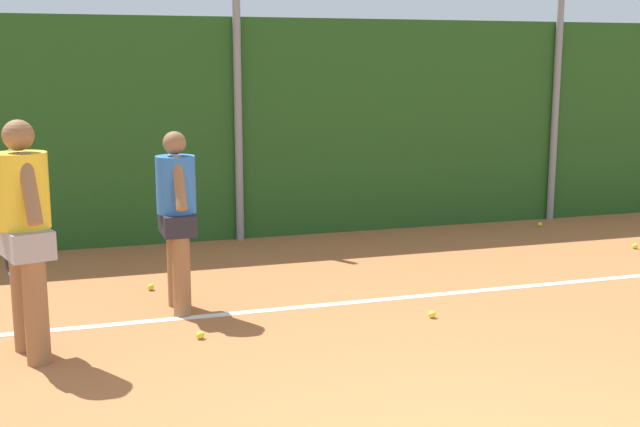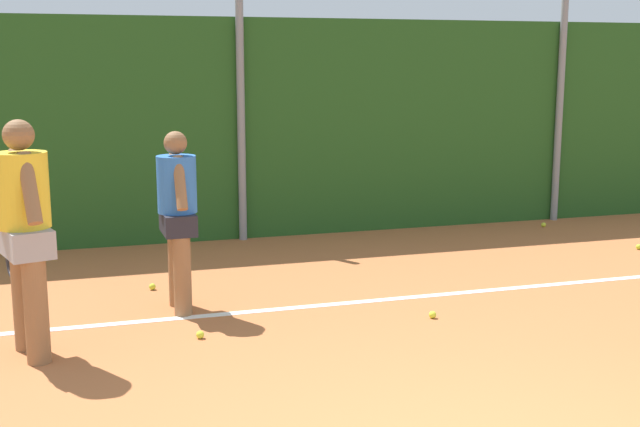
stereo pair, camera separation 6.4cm
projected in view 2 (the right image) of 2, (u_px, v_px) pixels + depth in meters
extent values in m
plane|color=#B76638|center=(369.00, 368.00, 6.13)|extent=(26.99, 26.99, 0.00)
cube|color=#23511E|center=(239.00, 130.00, 10.43)|extent=(15.87, 0.25, 2.80)
cylinder|color=gray|center=(241.00, 118.00, 10.24)|extent=(0.10, 0.10, 3.11)
cylinder|color=gray|center=(559.00, 112.00, 11.54)|extent=(0.10, 0.10, 3.11)
cube|color=white|center=(309.00, 306.00, 7.65)|extent=(11.60, 0.10, 0.01)
cylinder|color=#8C603D|center=(36.00, 312.00, 6.17)|extent=(0.18, 0.18, 0.81)
cylinder|color=#8C603D|center=(24.00, 300.00, 6.46)|extent=(0.18, 0.18, 0.81)
cube|color=#99999E|center=(26.00, 241.00, 6.22)|extent=(0.46, 0.61, 0.22)
cylinder|color=yellow|center=(22.00, 190.00, 6.14)|extent=(0.40, 0.40, 0.57)
sphere|color=#8C603D|center=(18.00, 135.00, 6.07)|extent=(0.23, 0.23, 0.23)
cylinder|color=#8C603D|center=(30.00, 188.00, 5.95)|extent=(0.17, 0.32, 0.55)
cylinder|color=#8C603D|center=(14.00, 181.00, 6.32)|extent=(0.17, 0.32, 0.55)
cylinder|color=black|center=(9.00, 228.00, 6.44)|extent=(0.03, 0.03, 0.28)
torus|color=#26262B|center=(11.00, 261.00, 6.49)|extent=(0.10, 0.28, 0.28)
cylinder|color=#8C603D|center=(177.00, 268.00, 7.64)|extent=(0.16, 0.16, 0.73)
cylinder|color=#8C603D|center=(182.00, 276.00, 7.34)|extent=(0.16, 0.16, 0.73)
cube|color=#23232D|center=(178.00, 223.00, 7.40)|extent=(0.30, 0.49, 0.19)
cylinder|color=blue|center=(177.00, 184.00, 7.34)|extent=(0.35, 0.35, 0.52)
sphere|color=#8C603D|center=(175.00, 143.00, 7.27)|extent=(0.21, 0.21, 0.21)
cylinder|color=#8C603D|center=(173.00, 177.00, 7.52)|extent=(0.10, 0.29, 0.48)
cylinder|color=#8C603D|center=(180.00, 183.00, 7.14)|extent=(0.10, 0.29, 0.48)
sphere|color=#CCDB33|center=(544.00, 225.00, 11.29)|extent=(0.07, 0.07, 0.07)
sphere|color=#CCDB33|center=(433.00, 315.00, 7.30)|extent=(0.07, 0.07, 0.07)
sphere|color=#CCDB33|center=(639.00, 247.00, 9.96)|extent=(0.07, 0.07, 0.07)
sphere|color=#CCDB33|center=(152.00, 287.00, 8.21)|extent=(0.07, 0.07, 0.07)
sphere|color=#CCDB33|center=(200.00, 335.00, 6.77)|extent=(0.07, 0.07, 0.07)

